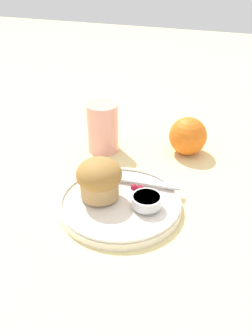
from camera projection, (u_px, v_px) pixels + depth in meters
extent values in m
plane|color=beige|center=(124.00, 201.00, 0.70)|extent=(3.00, 3.00, 0.00)
cylinder|color=silver|center=(123.00, 205.00, 0.68)|extent=(0.22, 0.22, 0.01)
torus|color=silver|center=(123.00, 201.00, 0.67)|extent=(0.22, 0.22, 0.01)
cylinder|color=tan|center=(100.00, 186.00, 0.67)|extent=(0.07, 0.07, 0.04)
ellipsoid|color=olive|center=(99.00, 174.00, 0.66)|extent=(0.08, 0.08, 0.06)
cylinder|color=silver|center=(147.00, 201.00, 0.65)|extent=(0.05, 0.05, 0.02)
cylinder|color=white|center=(147.00, 197.00, 0.65)|extent=(0.05, 0.05, 0.00)
sphere|color=maroon|center=(134.00, 187.00, 0.69)|extent=(0.01, 0.01, 0.01)
sphere|color=maroon|center=(140.00, 189.00, 0.69)|extent=(0.01, 0.01, 0.01)
cube|color=#B7B7BC|center=(135.00, 180.00, 0.72)|extent=(0.18, 0.02, 0.00)
sphere|color=orange|center=(188.00, 136.00, 0.83)|extent=(0.08, 0.08, 0.08)
cylinder|color=#E5998C|center=(103.00, 128.00, 0.84)|extent=(0.07, 0.07, 0.11)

